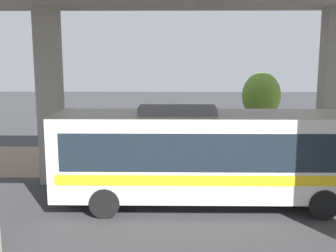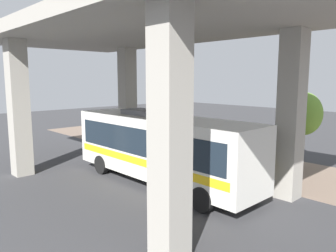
{
  "view_description": "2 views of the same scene",
  "coord_description": "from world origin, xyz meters",
  "views": [
    {
      "loc": [
        17.43,
        -0.66,
        5.36
      ],
      "look_at": [
        1.5,
        -0.88,
        2.56
      ],
      "focal_mm": 45.0,
      "sensor_mm": 36.0,
      "label": 1
    },
    {
      "loc": [
        13.54,
        11.97,
        5.05
      ],
      "look_at": [
        1.09,
        -1.15,
        2.46
      ],
      "focal_mm": 35.0,
      "sensor_mm": 36.0,
      "label": 2
    }
  ],
  "objects": [
    {
      "name": "ground_plane",
      "position": [
        0.0,
        0.0,
        0.0
      ],
      "size": [
        80.0,
        80.0,
        0.0
      ],
      "primitive_type": "plane",
      "color": "#38383A",
      "rests_on": "ground"
    },
    {
      "name": "fire_hydrant",
      "position": [
        -2.13,
        -0.72,
        0.51
      ],
      "size": [
        0.48,
        0.23,
        1.01
      ],
      "color": "red",
      "rests_on": "ground"
    },
    {
      "name": "planter_front",
      "position": [
        -1.95,
        -4.7,
        0.76
      ],
      "size": [
        1.05,
        1.05,
        1.49
      ],
      "color": "#9E998E",
      "rests_on": "ground"
    },
    {
      "name": "sidewalk_strip",
      "position": [
        -3.0,
        0.0,
        0.01
      ],
      "size": [
        6.0,
        40.0,
        0.02
      ],
      "color": "#7A6656",
      "rests_on": "ground"
    },
    {
      "name": "planter_middle",
      "position": [
        -1.22,
        1.17,
        0.74
      ],
      "size": [
        1.16,
        1.16,
        1.52
      ],
      "color": "#9E998E",
      "rests_on": "ground"
    },
    {
      "name": "planter_back",
      "position": [
        -1.77,
        -3.23,
        0.79
      ],
      "size": [
        1.01,
        1.01,
        1.54
      ],
      "color": "#9E998E",
      "rests_on": "ground"
    },
    {
      "name": "overpass",
      "position": [
        4.0,
        0.0,
        6.7
      ],
      "size": [
        9.4,
        19.36,
        7.67
      ],
      "color": "#9E998E",
      "rests_on": "ground"
    },
    {
      "name": "street_tree_near",
      "position": [
        -4.66,
        3.94,
        3.1
      ],
      "size": [
        2.02,
        2.02,
        4.33
      ],
      "color": "brown",
      "rests_on": "ground"
    },
    {
      "name": "planter_extra",
      "position": [
        -1.83,
        2.49,
        0.76
      ],
      "size": [
        1.17,
        1.17,
        1.53
      ],
      "color": "#9E998E",
      "rests_on": "ground"
    },
    {
      "name": "bus",
      "position": [
        3.14,
        0.51,
        1.91
      ],
      "size": [
        2.71,
        10.55,
        3.53
      ],
      "color": "silver",
      "rests_on": "ground"
    }
  ]
}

